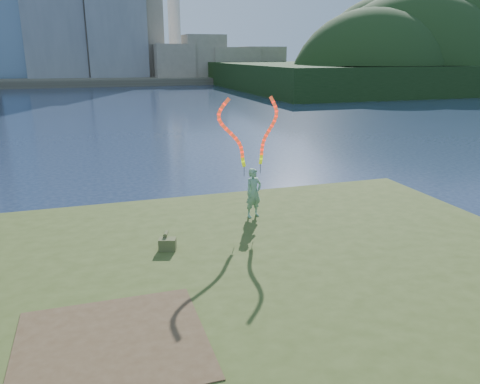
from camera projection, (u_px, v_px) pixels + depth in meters
name	position (u px, v px, depth m)	size (l,w,h in m)	color
ground	(197.00, 283.00, 11.79)	(320.00, 320.00, 0.00)	#192640
grassy_knoll	(222.00, 319.00, 9.60)	(20.00, 18.00, 0.80)	#374619
dirt_patch	(112.00, 343.00, 7.99)	(3.20, 3.00, 0.02)	#47331E
far_shore	(97.00, 78.00, 98.36)	(320.00, 40.00, 1.20)	#464233
wooded_hill	(448.00, 85.00, 83.89)	(78.00, 50.00, 63.00)	black
woman_with_ribbons	(253.00, 170.00, 13.85)	(1.92, 0.66, 3.90)	#1E6B28
canvas_bag	(167.00, 243.00, 11.78)	(0.49, 0.55, 0.40)	#3D4425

